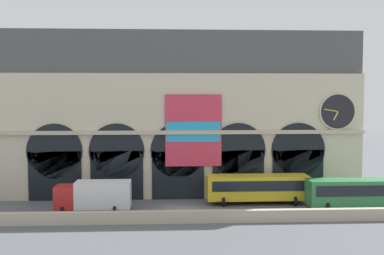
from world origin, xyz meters
The scene contains 6 objects.
ground_plane centered at (0.00, 0.00, 0.00)m, with size 200.00×200.00×0.00m, color #54565B.
quay_parapet_wall centered at (0.00, -4.90, 0.57)m, with size 90.00×0.70×1.14m, color #B2A891.
station_building centered at (0.02, 7.81, 9.28)m, with size 42.55×6.01×19.14m.
box_truck_midwest centered at (-8.56, -0.36, 1.70)m, with size 7.50×2.91×3.12m.
bus_mideast centered at (8.57, 2.37, 1.78)m, with size 11.00×3.25×3.10m.
bus_east centered at (18.73, -0.63, 1.78)m, with size 11.00×3.25×3.10m.
Camera 1 is at (-1.12, -47.06, 11.80)m, focal length 43.51 mm.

